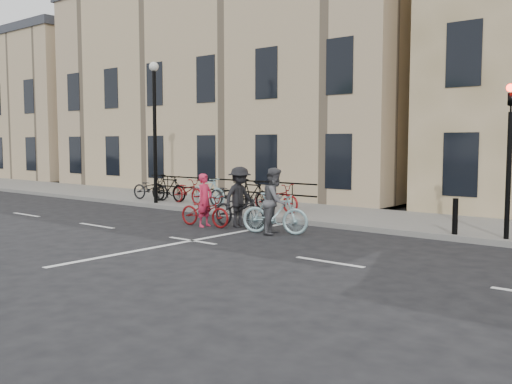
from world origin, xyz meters
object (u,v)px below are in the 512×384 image
Objects in this scene: traffic_light at (510,142)px; cyclist_dark at (240,203)px; cyclist_pink at (205,208)px; cyclist_grey at (275,207)px; lamp_post at (155,114)px.

traffic_light is 7.26m from cyclist_dark.
traffic_light is at bearing -77.78° from cyclist_pink.
cyclist_dark is (0.86, 0.56, 0.15)m from cyclist_pink.
cyclist_grey is at bearing -89.61° from cyclist_pink.
traffic_light is 2.05× the size of cyclist_grey.
traffic_light is 2.19× the size of cyclist_pink.
lamp_post reaches higher than cyclist_dark.
cyclist_dark is at bearing -62.41° from cyclist_pink.
traffic_light is 12.74m from lamp_post.
cyclist_pink is 1.03m from cyclist_dark.
cyclist_pink is (5.05, -2.48, -2.95)m from lamp_post.
cyclist_grey reaches higher than cyclist_dark.
traffic_light is 1.96× the size of cyclist_dark.
lamp_post reaches higher than cyclist_grey.
cyclist_dark is (-6.79, -1.86, -1.77)m from traffic_light.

